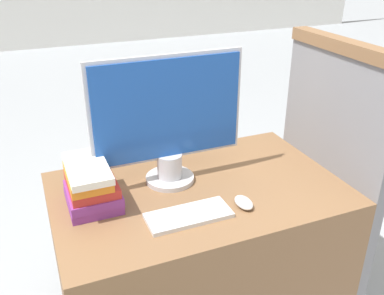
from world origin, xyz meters
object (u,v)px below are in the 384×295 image
(monitor, at_px, (168,120))
(keyboard, at_px, (189,215))
(mouse, at_px, (244,202))
(book_stack, at_px, (91,185))

(monitor, distance_m, keyboard, 0.38)
(keyboard, distance_m, mouse, 0.21)
(mouse, xyz_separation_m, book_stack, (-0.51, 0.23, 0.07))
(book_stack, bearing_deg, mouse, -23.74)
(mouse, bearing_deg, book_stack, 156.26)
(monitor, xyz_separation_m, book_stack, (-0.32, -0.06, -0.19))
(mouse, bearing_deg, keyboard, 177.06)
(monitor, xyz_separation_m, mouse, (0.19, -0.28, -0.25))
(mouse, bearing_deg, monitor, 123.77)
(keyboard, xyz_separation_m, book_stack, (-0.30, 0.21, 0.07))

